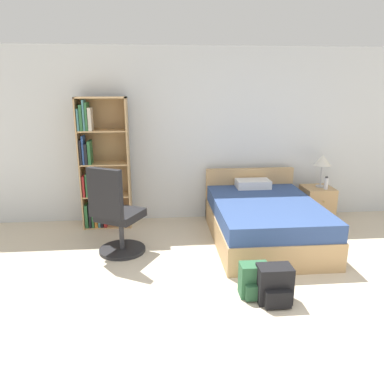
% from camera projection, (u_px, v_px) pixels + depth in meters
% --- Properties ---
extents(ground_plane, '(14.00, 14.00, 0.00)m').
position_uv_depth(ground_plane, '(265.00, 350.00, 3.00)').
color(ground_plane, beige).
extents(wall_back, '(9.00, 0.06, 2.60)m').
position_uv_depth(wall_back, '(211.00, 136.00, 5.73)').
color(wall_back, silver).
rests_on(wall_back, ground_plane).
extents(bookshelf, '(0.70, 0.34, 1.89)m').
position_uv_depth(bookshelf, '(99.00, 168.00, 5.43)').
color(bookshelf, tan).
rests_on(bookshelf, ground_plane).
extents(bed, '(1.36, 1.92, 0.82)m').
position_uv_depth(bed, '(264.00, 220.00, 5.08)').
color(bed, tan).
rests_on(bed, ground_plane).
extents(office_chair, '(0.67, 0.71, 1.14)m').
position_uv_depth(office_chair, '(116.00, 217.00, 4.57)').
color(office_chair, '#232326').
rests_on(office_chair, ground_plane).
extents(nightstand, '(0.44, 0.47, 0.54)m').
position_uv_depth(nightstand, '(317.00, 204.00, 5.81)').
color(nightstand, tan).
rests_on(nightstand, ground_plane).
extents(table_lamp, '(0.26, 0.26, 0.50)m').
position_uv_depth(table_lamp, '(323.00, 161.00, 5.64)').
color(table_lamp, '#B2B2B7').
rests_on(table_lamp, nightstand).
extents(water_bottle, '(0.06, 0.06, 0.19)m').
position_uv_depth(water_bottle, '(326.00, 183.00, 5.60)').
color(water_bottle, silver).
rests_on(water_bottle, nightstand).
extents(backpack_green, '(0.28, 0.24, 0.34)m').
position_uv_depth(backpack_green, '(254.00, 281.00, 3.74)').
color(backpack_green, '#2D603D').
rests_on(backpack_green, ground_plane).
extents(backpack_black, '(0.33, 0.29, 0.37)m').
position_uv_depth(backpack_black, '(275.00, 285.00, 3.63)').
color(backpack_black, black).
rests_on(backpack_black, ground_plane).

